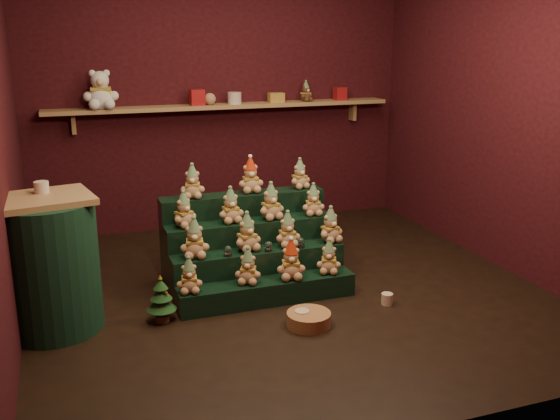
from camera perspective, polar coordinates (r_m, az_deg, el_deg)
name	(u,v)px	position (r m, az deg, el deg)	size (l,w,h in m)	color
ground	(286,290)	(5.14, 0.59, -7.32)	(4.00, 4.00, 0.00)	black
back_wall	(220,95)	(6.71, -5.49, 10.45)	(4.00, 0.10, 2.80)	black
front_wall	(441,173)	(2.95, 14.49, 3.28)	(4.00, 0.10, 2.80)	black
right_wall	(510,108)	(5.79, 20.28, 8.73)	(0.10, 4.00, 2.80)	black
back_shelf	(225,107)	(6.56, -5.08, 9.40)	(3.60, 0.26, 0.24)	#A28351
riser_tier_front	(267,292)	(4.88, -1.16, -7.47)	(1.40, 0.22, 0.18)	black
riser_tier_midfront	(259,271)	(5.04, -1.96, -5.59)	(1.40, 0.22, 0.36)	black
riser_tier_midback	(251,252)	(5.20, -2.70, -3.84)	(1.40, 0.22, 0.54)	black
riser_tier_back	(243,234)	(5.37, -3.40, -2.19)	(1.40, 0.22, 0.72)	black
teddy_0	(189,275)	(4.64, -8.31, -5.92)	(0.19, 0.17, 0.27)	tan
teddy_1	(248,266)	(4.76, -2.94, -5.13)	(0.20, 0.18, 0.28)	tan
teddy_2	(291,260)	(4.83, 1.01, -4.55)	(0.22, 0.20, 0.31)	tan
teddy_3	(329,257)	(4.97, 4.50, -4.27)	(0.19, 0.17, 0.27)	tan
teddy_4	(194,238)	(4.81, -7.83, -2.54)	(0.22, 0.20, 0.31)	tan
teddy_5	(247,232)	(4.91, -3.03, -2.03)	(0.22, 0.20, 0.31)	tan
teddy_6	(288,229)	(5.02, 0.70, -1.76)	(0.20, 0.18, 0.29)	tan
teddy_7	(330,225)	(5.13, 4.63, -1.36)	(0.21, 0.19, 0.29)	tan
teddy_8	(184,210)	(4.97, -8.80, 0.04)	(0.20, 0.18, 0.28)	tan
teddy_9	(231,205)	(5.05, -4.54, 0.44)	(0.21, 0.19, 0.29)	tan
teddy_10	(271,201)	(5.13, -0.84, 0.81)	(0.22, 0.19, 0.30)	tan
teddy_11	(313,200)	(5.25, 3.05, 0.95)	(0.19, 0.17, 0.27)	tan
teddy_12	(192,181)	(5.14, -8.01, 2.61)	(0.20, 0.18, 0.28)	tan
teddy_13	(250,175)	(5.28, -2.71, 3.20)	(0.21, 0.19, 0.30)	tan
teddy_14	(300,174)	(5.42, 1.82, 3.34)	(0.18, 0.16, 0.26)	tan
snow_globe_a	(228,251)	(4.84, -4.77, -3.76)	(0.06, 0.06, 0.08)	black
snow_globe_b	(268,246)	(4.92, -1.07, -3.34)	(0.06, 0.06, 0.08)	black
snow_globe_c	(301,243)	(5.01, 1.95, -2.99)	(0.06, 0.06, 0.08)	black
side_table	(49,265)	(4.61, -20.35, -4.71)	(0.72, 0.67, 0.97)	#A28351
table_ornament	(41,187)	(4.56, -20.97, 1.96)	(0.10, 0.10, 0.08)	beige
mini_christmas_tree	(161,299)	(4.61, -10.80, -7.99)	(0.21, 0.21, 0.36)	#442F18
mug_left	(302,317)	(4.55, 2.02, -9.78)	(0.11, 0.11, 0.11)	beige
mug_right	(387,299)	(4.93, 9.76, -8.02)	(0.09, 0.09, 0.09)	beige
wicker_basket	(309,319)	(4.53, 2.64, -9.94)	(0.32, 0.32, 0.10)	olive
white_bear	(100,84)	(6.31, -16.13, 10.97)	(0.33, 0.30, 0.47)	silver
brown_bear	(306,91)	(6.79, 2.38, 10.79)	(0.15, 0.14, 0.21)	#4C2E19
gift_tin_red_a	(197,97)	(6.46, -7.59, 10.17)	(0.14, 0.14, 0.16)	#AA1A1C
gift_tin_cream	(235,98)	(6.55, -4.17, 10.17)	(0.14, 0.14, 0.12)	beige
gift_tin_red_b	(340,94)	(6.96, 5.50, 10.55)	(0.12, 0.12, 0.14)	#AA1A1C
shelf_plush_ball	(210,99)	(6.49, -6.42, 10.06)	(0.12, 0.12, 0.12)	tan
scarf_gift_box	(276,98)	(6.69, -0.35, 10.24)	(0.16, 0.10, 0.10)	orange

